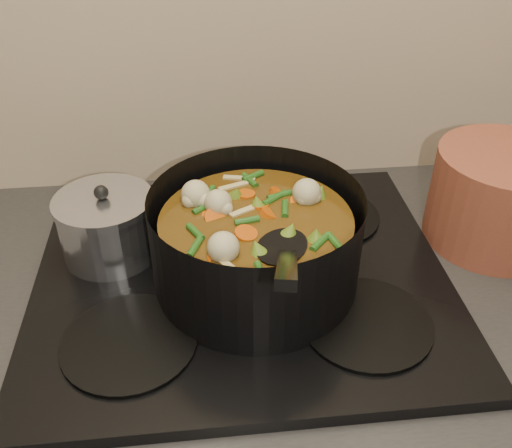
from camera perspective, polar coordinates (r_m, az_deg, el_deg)
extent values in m
cube|color=black|center=(0.90, -1.40, -6.94)|extent=(2.64, 0.64, 0.05)
cube|color=black|center=(0.88, -1.43, -5.25)|extent=(0.62, 0.54, 0.02)
cylinder|color=black|center=(0.78, -12.56, -11.42)|extent=(0.18, 0.18, 0.01)
cylinder|color=black|center=(0.80, 11.01, -9.67)|extent=(0.18, 0.18, 0.01)
cylinder|color=black|center=(0.98, -11.49, -0.30)|extent=(0.18, 0.18, 0.01)
cylinder|color=black|center=(1.00, 7.10, 0.86)|extent=(0.18, 0.18, 0.01)
cylinder|color=black|center=(0.81, 0.00, -1.70)|extent=(0.39, 0.39, 0.15)
cylinder|color=black|center=(0.85, 0.00, -5.41)|extent=(0.29, 0.29, 0.01)
cylinder|color=#56340E|center=(0.82, 0.00, -2.40)|extent=(0.27, 0.27, 0.10)
cylinder|color=#BF4308|center=(0.79, 2.86, 0.54)|extent=(0.03, 0.03, 0.03)
cylinder|color=#BF4308|center=(0.84, 2.17, 2.84)|extent=(0.04, 0.04, 0.03)
cylinder|color=#BF4308|center=(0.86, -3.47, 3.72)|extent=(0.04, 0.04, 0.03)
cylinder|color=#BF4308|center=(0.79, -4.01, 0.44)|extent=(0.03, 0.04, 0.03)
cylinder|color=#BF4308|center=(0.73, -3.89, -2.84)|extent=(0.04, 0.04, 0.03)
cylinder|color=#BF4308|center=(0.76, 1.14, -1.24)|extent=(0.04, 0.04, 0.03)
cylinder|color=#BF4308|center=(0.78, 5.13, -0.20)|extent=(0.04, 0.04, 0.03)
cylinder|color=#BF4308|center=(0.85, 4.73, 3.23)|extent=(0.04, 0.03, 0.03)
cylinder|color=#BF4308|center=(0.83, -0.91, 2.49)|extent=(0.04, 0.04, 0.03)
cylinder|color=#BF4308|center=(0.82, -5.77, 1.49)|extent=(0.04, 0.04, 0.03)
sphere|color=tan|center=(0.79, 4.52, 1.43)|extent=(0.04, 0.04, 0.04)
sphere|color=tan|center=(0.83, -2.00, 3.32)|extent=(0.04, 0.04, 0.04)
sphere|color=tan|center=(0.74, -3.19, -0.88)|extent=(0.04, 0.04, 0.04)
sphere|color=tan|center=(0.77, 4.40, 0.24)|extent=(0.04, 0.04, 0.04)
cone|color=olive|center=(0.74, -4.76, -1.77)|extent=(0.04, 0.04, 0.04)
cone|color=olive|center=(0.72, 3.04, -2.58)|extent=(0.04, 0.04, 0.04)
cone|color=olive|center=(0.80, 6.04, 1.41)|extent=(0.04, 0.04, 0.04)
cone|color=olive|center=(0.86, 0.80, 4.06)|extent=(0.04, 0.04, 0.04)
cone|color=olive|center=(0.82, -5.41, 2.30)|extent=(0.04, 0.04, 0.04)
cone|color=olive|center=(0.74, -4.52, -1.93)|extent=(0.04, 0.04, 0.04)
cone|color=olive|center=(0.73, 3.36, -2.48)|extent=(0.04, 0.04, 0.04)
cylinder|color=#22581A|center=(0.82, 1.83, 2.20)|extent=(0.01, 0.04, 0.01)
cylinder|color=#22581A|center=(0.87, -1.64, 4.45)|extent=(0.04, 0.03, 0.01)
cylinder|color=#22581A|center=(0.82, -5.20, 2.22)|extent=(0.04, 0.02, 0.01)
cylinder|color=#22581A|center=(0.77, -4.47, -0.31)|extent=(0.03, 0.04, 0.01)
cylinder|color=#22581A|center=(0.75, -1.15, -1.16)|extent=(0.03, 0.04, 0.01)
cylinder|color=#22581A|center=(0.72, 4.05, -3.36)|extent=(0.04, 0.02, 0.01)
cylinder|color=#22581A|center=(0.78, 6.05, 0.00)|extent=(0.04, 0.03, 0.01)
cylinder|color=#22581A|center=(0.82, 3.59, 2.27)|extent=(0.01, 0.04, 0.01)
cylinder|color=#22581A|center=(0.82, 0.21, 2.51)|extent=(0.04, 0.03, 0.01)
cylinder|color=#22581A|center=(0.85, -4.91, 3.49)|extent=(0.04, 0.02, 0.01)
cylinder|color=#22581A|center=(0.79, -6.09, 0.46)|extent=(0.03, 0.04, 0.01)
cylinder|color=#22581A|center=(0.75, -2.99, -1.54)|extent=(0.03, 0.04, 0.01)
cylinder|color=#22581A|center=(0.75, 0.71, -1.23)|extent=(0.04, 0.02, 0.01)
cube|color=tan|center=(0.78, -5.34, 0.00)|extent=(0.04, 0.01, 0.00)
cube|color=tan|center=(0.73, 1.59, -2.51)|extent=(0.02, 0.04, 0.00)
cube|color=tan|center=(0.81, 4.96, 1.65)|extent=(0.04, 0.03, 0.00)
cube|color=tan|center=(0.84, -1.90, 3.34)|extent=(0.04, 0.04, 0.00)
cube|color=tan|center=(0.76, -5.02, -0.68)|extent=(0.03, 0.04, 0.00)
ellipsoid|color=black|center=(0.74, 2.60, -2.39)|extent=(0.10, 0.10, 0.01)
cube|color=black|center=(0.62, 3.11, -4.39)|extent=(0.05, 0.18, 0.11)
cylinder|color=silver|center=(0.91, -14.59, -0.51)|extent=(0.15, 0.15, 0.09)
cylinder|color=silver|center=(0.88, -15.07, 2.17)|extent=(0.15, 0.15, 0.01)
sphere|color=black|center=(0.87, -15.23, 3.07)|extent=(0.02, 0.02, 0.02)
cylinder|color=brown|center=(1.02, 23.21, 2.47)|extent=(0.29, 0.29, 0.16)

